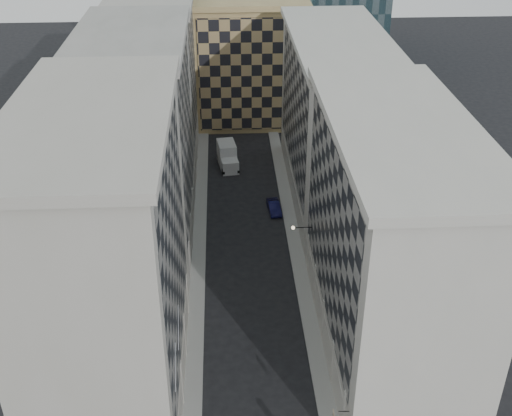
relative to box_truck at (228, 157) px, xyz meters
name	(u,v)px	position (x,y,z in m)	size (l,w,h in m)	color
sidewalk_west	(199,249)	(-3.46, -20.30, -1.26)	(1.50, 100.00, 0.15)	#969590
sidewalk_east	(295,246)	(7.04, -20.30, -1.26)	(1.50, 100.00, 0.15)	#969590
bldg_left_a	(109,262)	(-9.09, -39.30, 10.49)	(10.80, 22.80, 23.70)	#A7A396
bldg_left_b	(140,144)	(-9.09, -17.30, 9.99)	(10.80, 22.80, 22.70)	gray
bldg_left_c	(157,79)	(-9.09, 4.70, 9.49)	(10.80, 22.80, 21.70)	#A7A396
bldg_right_a	(388,241)	(12.67, -35.30, 8.99)	(10.80, 26.80, 20.70)	beige
bldg_right_b	(335,119)	(12.69, -8.30, 8.51)	(10.80, 28.80, 19.70)	beige
tan_block	(249,58)	(3.79, 17.60, 8.10)	(16.80, 14.80, 18.80)	tan
flagpoles_left	(177,346)	(-4.11, -44.30, 6.67)	(0.10, 6.33, 2.33)	gray
bracket_lamp	(295,228)	(6.17, -26.30, 4.87)	(1.98, 0.36, 0.36)	black
box_truck	(228,157)	(0.00, 0.00, 0.00)	(3.00, 5.84, 3.06)	silver
dark_car	(274,207)	(5.29, -12.65, -0.71)	(1.32, 3.78, 1.25)	#10103B
shop_sign	(335,415)	(6.76, -47.30, 2.50)	(1.12, 0.66, 0.73)	black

